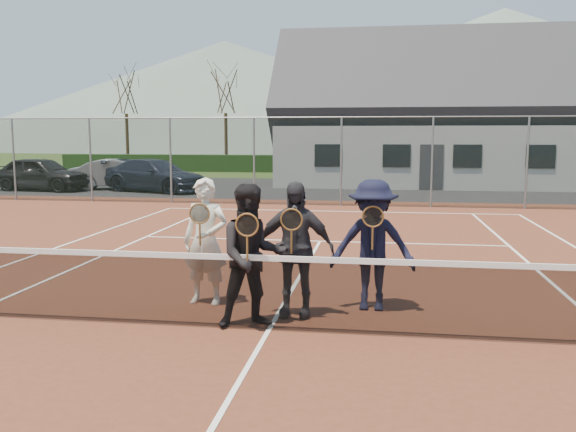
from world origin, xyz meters
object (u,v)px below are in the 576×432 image
car_c (156,176)px  player_b (252,256)px  player_c (294,249)px  player_a (206,241)px  car_a (41,174)px  clubhouse (437,102)px  player_d (373,245)px  tennis_net (269,290)px  car_b (118,174)px

car_c → player_b: size_ratio=2.65×
player_c → player_b: bearing=-130.8°
player_c → player_a: bearing=163.5°
car_a → clubhouse: 18.77m
player_c → player_d: size_ratio=1.00×
car_a → player_c: bearing=-134.3°
player_b → tennis_net: bearing=-34.4°
player_a → player_b: size_ratio=1.00×
clubhouse → car_a: bearing=-159.0°
car_c → player_b: 19.17m
car_c → player_c: player_c is taller
car_b → clubhouse: (14.22, 5.48, 3.32)m
player_a → car_b: bearing=117.6°
car_a → car_b: size_ratio=1.07×
tennis_net → clubhouse: clubhouse is taller
car_b → clubhouse: 15.60m
tennis_net → player_d: (1.24, 1.14, 0.38)m
car_c → player_d: bearing=-130.2°
player_a → player_d: bearing=1.2°
car_c → car_a: bearing=112.8°
car_c → tennis_net: car_c is taller
player_c → player_d: 1.11m
player_a → player_b: bearing=-46.8°
clubhouse → player_d: (-2.76, -22.86, -3.07)m
clubhouse → car_c: bearing=-152.3°
clubhouse → car_b: bearing=-158.9°
car_b → player_a: size_ratio=2.25×
car_a → player_d: player_d is taller
car_a → car_c: size_ratio=0.91×
tennis_net → player_d: 1.72m
car_c → player_c: size_ratio=2.65×
car_b → player_d: size_ratio=2.25×
player_b → player_d: (1.48, 0.97, -0.00)m
car_a → tennis_net: car_a is taller
clubhouse → player_a: bearing=-102.6°
player_c → car_b: bearing=120.4°
car_b → car_c: car_c is taller
tennis_net → clubhouse: bearing=80.5°
car_a → car_c: car_a is taller
clubhouse → player_a: clubhouse is taller
player_a → car_a: bearing=126.7°
player_c → clubhouse: bearing=80.8°
car_c → car_b: bearing=87.0°
clubhouse → player_d: clubhouse is taller
car_b → player_b: player_b is taller
car_c → clubhouse: (12.14, 6.37, 3.30)m
car_a → player_d: size_ratio=2.41×
car_a → player_b: bearing=-136.2°
clubhouse → player_d: 23.23m
tennis_net → player_c: 0.82m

